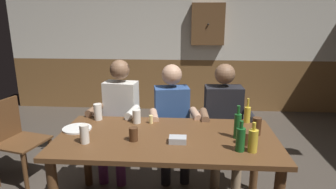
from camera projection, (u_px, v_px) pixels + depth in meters
The scene contains 21 objects.
back_wall_upper at pixel (179, 15), 5.15m from camera, with size 6.13×0.12×1.55m, color silver.
back_wall_wainscot at pixel (178, 84), 5.48m from camera, with size 6.13×0.12×0.93m, color brown.
dining_table at pixel (167, 147), 2.54m from camera, with size 1.86×0.92×0.73m.
person_0 at pixel (119, 113), 3.22m from camera, with size 0.53×0.54×1.26m.
person_1 at pixel (172, 115), 3.20m from camera, with size 0.55×0.58×1.22m.
person_2 at pixel (224, 116), 3.16m from camera, with size 0.55×0.53×1.23m.
chair_empty_near_right at pixel (15, 139), 3.09m from camera, with size 0.54×0.54×0.88m.
table_candle at pixel (151, 119), 2.80m from camera, with size 0.04×0.04×0.08m, color #F9E08C.
condiment_caddy at pixel (178, 140), 2.39m from camera, with size 0.14×0.10×0.05m, color #B2B7BC.
plate_0 at pixel (77, 129), 2.66m from camera, with size 0.26×0.26×0.01m, color white.
bottle_0 at pixel (238, 125), 2.45m from camera, with size 0.06×0.06×0.28m.
bottle_1 at pixel (253, 140), 2.21m from camera, with size 0.07×0.07×0.23m.
bottle_2 at pixel (240, 139), 2.23m from camera, with size 0.07×0.07×0.24m.
bottle_3 at pixel (247, 114), 2.82m from camera, with size 0.06×0.06×0.24m.
pint_glass_0 at pixel (257, 126), 2.53m from camera, with size 0.08×0.08×0.15m, color #4C2D19.
pint_glass_1 at pixel (84, 134), 2.37m from camera, with size 0.07×0.07×0.15m, color white.
pint_glass_2 at pixel (246, 138), 2.35m from camera, with size 0.08×0.08×0.11m, color #4C2D19.
pint_glass_3 at pixel (98, 112), 2.89m from camera, with size 0.08×0.08×0.16m, color white.
pint_glass_4 at pixel (133, 134), 2.42m from camera, with size 0.07×0.07×0.11m, color #4C2D19.
pint_glass_5 at pixel (137, 116), 2.81m from camera, with size 0.08×0.08×0.13m, color white.
wall_dart_cabinet at pixel (208, 24), 5.03m from camera, with size 0.56×0.15×0.70m.
Camera 1 is at (0.17, -2.44, 1.74)m, focal length 31.71 mm.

